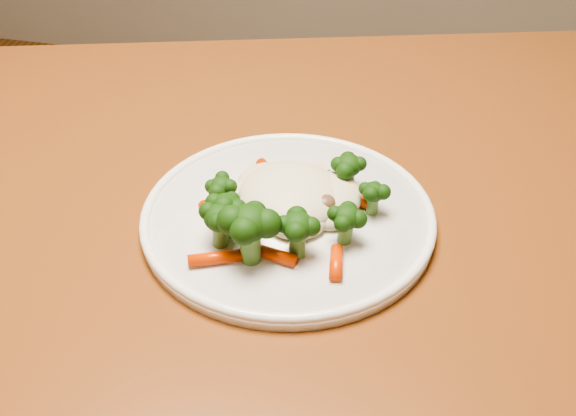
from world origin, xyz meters
name	(u,v)px	position (x,y,z in m)	size (l,w,h in m)	color
dining_table	(337,292)	(0.14, -0.26, 0.66)	(1.52, 1.22, 0.75)	brown
plate	(288,219)	(0.09, -0.26, 0.76)	(0.29, 0.29, 0.01)	white
meal	(284,203)	(0.09, -0.27, 0.78)	(0.19, 0.18, 0.05)	beige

